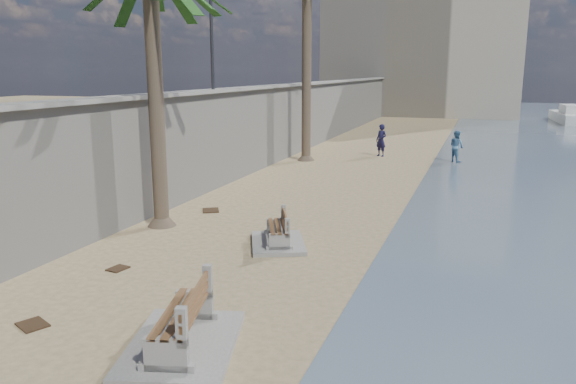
# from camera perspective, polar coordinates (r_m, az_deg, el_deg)

# --- Properties ---
(ground_plane) EXTENTS (140.00, 140.00, 0.00)m
(ground_plane) POSITION_cam_1_polar(r_m,az_deg,el_deg) (8.78, -12.70, -17.35)
(ground_plane) COLOR #9C855F
(seawall) EXTENTS (0.45, 70.00, 3.50)m
(seawall) POSITION_cam_1_polar(r_m,az_deg,el_deg) (28.14, -0.28, 7.12)
(seawall) COLOR gray
(seawall) RESTS_ON ground_plane
(wall_cap) EXTENTS (0.80, 70.00, 0.12)m
(wall_cap) POSITION_cam_1_polar(r_m,az_deg,el_deg) (28.03, -0.28, 10.79)
(wall_cap) COLOR gray
(wall_cap) RESTS_ON seawall
(end_building) EXTENTS (18.00, 12.00, 14.00)m
(end_building) POSITION_cam_1_polar(r_m,az_deg,el_deg) (58.79, 13.69, 14.62)
(end_building) COLOR #B7AA93
(end_building) RESTS_ON ground_plane
(bench_near) EXTENTS (2.19, 2.72, 0.99)m
(bench_near) POSITION_cam_1_polar(r_m,az_deg,el_deg) (9.12, -10.75, -13.00)
(bench_near) COLOR gray
(bench_near) RESTS_ON ground_plane
(bench_far) EXTENTS (1.93, 2.24, 0.79)m
(bench_far) POSITION_cam_1_polar(r_m,az_deg,el_deg) (14.04, -1.04, -4.05)
(bench_far) COLOR gray
(bench_far) RESTS_ON ground_plane
(streetlight) EXTENTS (0.28, 0.28, 5.12)m
(streetlight) POSITION_cam_1_polar(r_m,az_deg,el_deg) (20.75, -7.86, 18.70)
(streetlight) COLOR #2D2D33
(streetlight) RESTS_ON wall_cap
(person_a) EXTENTS (0.81, 0.73, 1.86)m
(person_a) POSITION_cam_1_polar(r_m,az_deg,el_deg) (28.81, 9.45, 5.44)
(person_a) COLOR #151336
(person_a) RESTS_ON ground_plane
(person_b) EXTENTS (1.01, 1.01, 1.67)m
(person_b) POSITION_cam_1_polar(r_m,az_deg,el_deg) (27.84, 16.75, 4.65)
(person_b) COLOR #5283AA
(person_b) RESTS_ON ground_plane
(yacht_far) EXTENTS (2.66, 7.83, 1.50)m
(yacht_far) POSITION_cam_1_polar(r_m,az_deg,el_deg) (52.67, 26.76, 6.72)
(yacht_far) COLOR silver
(yacht_far) RESTS_ON bay_water
(debris_b) EXTENTS (0.65, 0.60, 0.03)m
(debris_b) POSITION_cam_1_polar(r_m,az_deg,el_deg) (10.84, -24.51, -12.17)
(debris_b) COLOR #382616
(debris_b) RESTS_ON ground_plane
(debris_c) EXTENTS (0.72, 0.77, 0.03)m
(debris_c) POSITION_cam_1_polar(r_m,az_deg,el_deg) (17.64, -7.86, -1.86)
(debris_c) COLOR #382616
(debris_c) RESTS_ON ground_plane
(debris_d) EXTENTS (0.41, 0.48, 0.03)m
(debris_d) POSITION_cam_1_polar(r_m,az_deg,el_deg) (13.03, -16.90, -7.45)
(debris_d) COLOR #382616
(debris_d) RESTS_ON ground_plane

